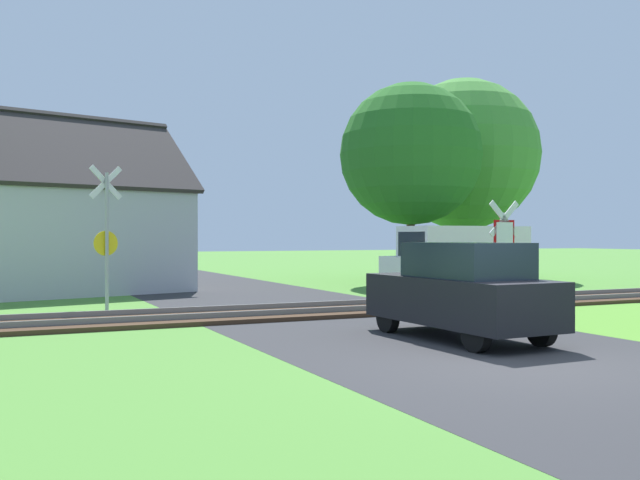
% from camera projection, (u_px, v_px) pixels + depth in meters
% --- Properties ---
extents(ground_plane, '(160.00, 160.00, 0.00)m').
position_uv_depth(ground_plane, '(527.00, 363.00, 10.66)').
color(ground_plane, '#4C8433').
extents(road_asphalt, '(6.54, 80.00, 0.01)m').
position_uv_depth(road_asphalt, '(449.00, 344.00, 12.47)').
color(road_asphalt, '#2D2D30').
rests_on(road_asphalt, ground).
extents(rail_track, '(60.00, 2.60, 0.22)m').
position_uv_depth(rail_track, '(318.00, 311.00, 17.50)').
color(rail_track, '#422D1E').
rests_on(rail_track, ground).
extents(stop_sign_near, '(0.88, 0.15, 2.75)m').
position_uv_depth(stop_sign_near, '(503.00, 246.00, 16.88)').
color(stop_sign_near, '#9E9EA5').
rests_on(stop_sign_near, ground).
extents(crossing_sign_far, '(0.85, 0.26, 3.71)m').
position_uv_depth(crossing_sign_far, '(106.00, 231.00, 18.19)').
color(crossing_sign_far, '#9E9EA5').
rests_on(crossing_sign_far, ground).
extents(house, '(8.11, 7.37, 6.09)m').
position_uv_depth(house, '(74.00, 234.00, 24.42)').
color(house, '#B7B7BC').
rests_on(house, ground).
extents(tree_far, '(6.96, 6.96, 9.18)m').
position_uv_depth(tree_far, '(464.00, 155.00, 32.94)').
color(tree_far, '#513823').
rests_on(tree_far, ground).
extents(tree_right, '(5.66, 5.66, 8.01)m').
position_uv_depth(tree_right, '(411.00, 154.00, 28.35)').
color(tree_right, '#513823').
rests_on(tree_right, ground).
extents(mail_truck, '(4.92, 1.95, 2.24)m').
position_uv_depth(mail_truck, '(459.00, 256.00, 24.08)').
color(mail_truck, white).
rests_on(mail_truck, ground).
extents(parked_car, '(1.76, 4.05, 1.78)m').
position_uv_depth(parked_car, '(461.00, 291.00, 13.05)').
color(parked_car, black).
rests_on(parked_car, ground).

